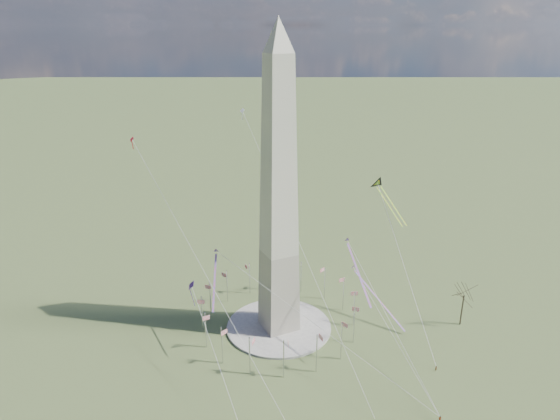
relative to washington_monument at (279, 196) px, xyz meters
name	(u,v)px	position (x,y,z in m)	size (l,w,h in m)	color
ground	(279,327)	(0.00, 0.00, -47.95)	(2000.00, 2000.00, 0.00)	#425B2D
plaza	(279,326)	(0.00, 0.00, -47.55)	(36.00, 36.00, 0.80)	#BBB6AB
washington_monument	(279,196)	(0.00, 0.00, 0.00)	(15.56, 15.56, 100.00)	#AEA492
flagpole_ring	(279,309)	(0.00, 0.00, -40.68)	(54.40, 54.40, 13.00)	silver
tree_near	(464,293)	(57.96, -25.75, -35.69)	(9.83, 9.83, 17.20)	#443B29
person_east	(436,368)	(32.92, -41.36, -47.12)	(0.61, 0.40, 1.66)	gray
person_centre	(440,419)	(19.37, -57.80, -47.07)	(1.03, 0.43, 1.76)	gray
kite_delta_black	(379,186)	(40.25, 2.12, -2.77)	(6.28, 16.78, 13.88)	black
kite_diamond_purple	(192,288)	(-29.46, 0.71, -25.67)	(2.22, 3.22, 9.48)	#431A76
kite_streamer_left	(355,263)	(17.10, -18.74, -18.53)	(5.07, 20.34, 14.07)	#ED4325
kite_streamer_mid	(215,273)	(-21.12, 2.63, -23.16)	(8.44, 17.41, 12.71)	#ED4325
kite_streamer_right	(370,288)	(32.20, -7.22, -36.82)	(8.29, 23.54, 16.60)	#ED4325
kite_small_red	(132,140)	(-36.31, 40.48, 13.25)	(1.21, 1.98, 4.54)	red
kite_small_white	(242,112)	(8.45, 50.57, 18.38)	(1.44, 1.82, 4.75)	white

